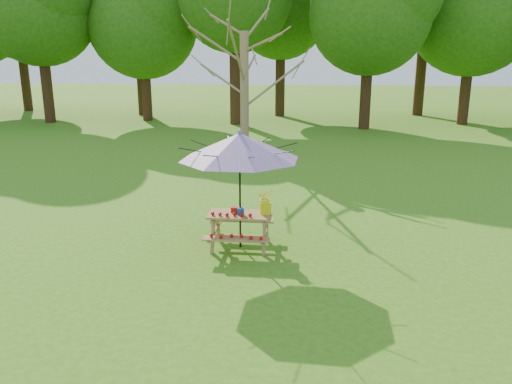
# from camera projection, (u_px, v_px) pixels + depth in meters

# --- Properties ---
(picnic_table) EXTENTS (1.20, 1.32, 0.67)m
(picnic_table) POSITION_uv_depth(u_px,v_px,m) (240.00, 231.00, 9.46)
(picnic_table) COLOR #976F44
(picnic_table) RESTS_ON ground
(patio_umbrella) EXTENTS (2.97, 2.97, 2.25)m
(patio_umbrella) POSITION_uv_depth(u_px,v_px,m) (240.00, 146.00, 9.04)
(patio_umbrella) COLOR black
(patio_umbrella) RESTS_ON ground
(produce_bins) EXTENTS (0.27, 0.38, 0.13)m
(produce_bins) POSITION_uv_depth(u_px,v_px,m) (238.00, 210.00, 9.41)
(produce_bins) COLOR red
(produce_bins) RESTS_ON picnic_table
(tomatoes_row) EXTENTS (0.77, 0.13, 0.07)m
(tomatoes_row) POSITION_uv_depth(u_px,v_px,m) (231.00, 214.00, 9.21)
(tomatoes_row) COLOR red
(tomatoes_row) RESTS_ON picnic_table
(flower_bucket) EXTENTS (0.33, 0.30, 0.47)m
(flower_bucket) POSITION_uv_depth(u_px,v_px,m) (266.00, 201.00, 9.30)
(flower_bucket) COLOR yellow
(flower_bucket) RESTS_ON picnic_table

